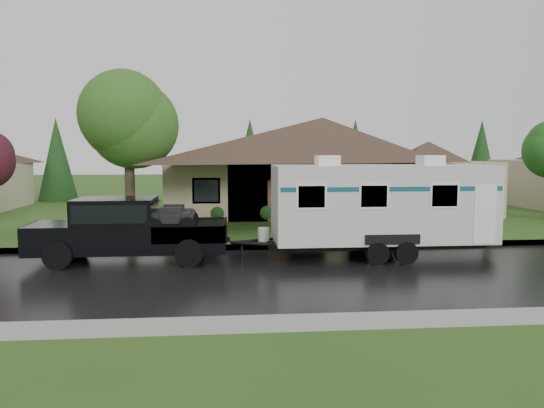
# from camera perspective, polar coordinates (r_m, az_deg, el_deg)

# --- Properties ---
(ground) EXTENTS (140.00, 140.00, 0.00)m
(ground) POSITION_cam_1_polar(r_m,az_deg,el_deg) (18.54, 7.22, -5.94)
(ground) COLOR #2E531A
(ground) RESTS_ON ground
(road) EXTENTS (140.00, 8.00, 0.01)m
(road) POSITION_cam_1_polar(r_m,az_deg,el_deg) (16.64, 8.70, -7.28)
(road) COLOR black
(road) RESTS_ON ground
(curb) EXTENTS (140.00, 0.50, 0.15)m
(curb) POSITION_cam_1_polar(r_m,az_deg,el_deg) (20.69, 5.89, -4.49)
(curb) COLOR gray
(curb) RESTS_ON ground
(lawn) EXTENTS (140.00, 26.00, 0.15)m
(lawn) POSITION_cam_1_polar(r_m,az_deg,el_deg) (33.17, 1.68, -0.63)
(lawn) COLOR #2E531A
(lawn) RESTS_ON ground
(house_main) EXTENTS (19.44, 10.80, 6.90)m
(house_main) POSITION_cam_1_polar(r_m,az_deg,el_deg) (32.18, 6.02, 5.42)
(house_main) COLOR tan
(house_main) RESTS_ON lawn
(tree_left_green) EXTENTS (4.28, 4.28, 7.09)m
(tree_left_green) POSITION_cam_1_polar(r_m,az_deg,el_deg) (25.29, -15.20, 8.54)
(tree_left_green) COLOR #382B1E
(tree_left_green) RESTS_ON lawn
(shrub_row) EXTENTS (13.60, 1.00, 1.00)m
(shrub_row) POSITION_cam_1_polar(r_m,az_deg,el_deg) (27.85, 7.17, -0.70)
(shrub_row) COLOR #143814
(shrub_row) RESTS_ON lawn
(pickup_truck) EXTENTS (6.48, 2.46, 2.16)m
(pickup_truck) POSITION_cam_1_polar(r_m,az_deg,el_deg) (18.55, -15.46, -2.47)
(pickup_truck) COLOR black
(pickup_truck) RESTS_ON ground
(travel_trailer) EXTENTS (7.99, 2.81, 3.58)m
(travel_trailer) POSITION_cam_1_polar(r_m,az_deg,el_deg) (18.97, 11.69, 0.06)
(travel_trailer) COLOR silver
(travel_trailer) RESTS_ON ground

